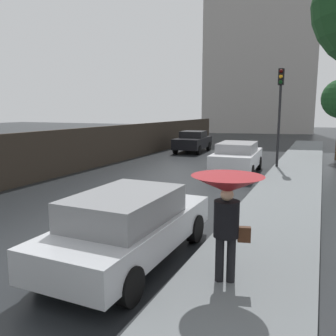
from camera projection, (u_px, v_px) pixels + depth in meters
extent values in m
cube|color=black|center=(193.00, 143.00, 24.06)|extent=(1.95, 4.06, 0.69)
cube|color=black|center=(193.00, 134.00, 24.10)|extent=(1.62, 1.79, 0.43)
cylinder|color=black|center=(199.00, 150.00, 22.64)|extent=(0.25, 0.61, 0.60)
cylinder|color=black|center=(175.00, 149.00, 23.18)|extent=(0.25, 0.61, 0.60)
cylinder|color=black|center=(209.00, 146.00, 25.05)|extent=(0.25, 0.61, 0.60)
cylinder|color=black|center=(187.00, 145.00, 25.60)|extent=(0.25, 0.61, 0.60)
cube|color=silver|center=(237.00, 159.00, 15.90)|extent=(1.94, 4.29, 0.69)
cube|color=gray|center=(237.00, 147.00, 15.72)|extent=(1.64, 2.34, 0.41)
cylinder|color=black|center=(226.00, 161.00, 17.52)|extent=(0.25, 0.64, 0.63)
cylinder|color=black|center=(259.00, 163.00, 16.96)|extent=(0.25, 0.64, 0.63)
cylinder|color=black|center=(213.00, 170.00, 14.96)|extent=(0.25, 0.64, 0.63)
cylinder|color=black|center=(251.00, 173.00, 14.40)|extent=(0.25, 0.64, 0.63)
cube|color=#B2B5BA|center=(131.00, 231.00, 6.68)|extent=(1.73, 4.24, 0.55)
cube|color=gray|center=(125.00, 207.00, 6.41)|extent=(1.51, 2.29, 0.51)
cylinder|color=black|center=(133.00, 219.00, 8.30)|extent=(0.23, 0.61, 0.60)
cylinder|color=black|center=(195.00, 228.00, 7.67)|extent=(0.23, 0.61, 0.60)
cylinder|color=black|center=(48.00, 267.00, 5.79)|extent=(0.23, 0.61, 0.60)
cylinder|color=black|center=(129.00, 286.00, 5.16)|extent=(0.23, 0.61, 0.60)
cylinder|color=black|center=(231.00, 259.00, 5.57)|extent=(0.14, 0.14, 0.75)
cylinder|color=black|center=(220.00, 258.00, 5.60)|extent=(0.14, 0.14, 0.75)
cylinder|color=black|center=(226.00, 219.00, 5.48)|extent=(0.40, 0.40, 0.58)
sphere|color=tan|center=(227.00, 194.00, 5.41)|extent=(0.20, 0.20, 0.20)
cube|color=#3F2314|center=(244.00, 234.00, 5.47)|extent=(0.22, 0.15, 0.24)
cylinder|color=#4C4C51|center=(227.00, 199.00, 5.43)|extent=(0.02, 0.02, 0.74)
cone|color=maroon|center=(227.00, 184.00, 5.39)|extent=(1.12, 1.12, 0.26)
cylinder|color=black|center=(279.00, 126.00, 16.76)|extent=(0.12, 0.12, 3.86)
cube|color=black|center=(281.00, 77.00, 16.38)|extent=(0.26, 0.26, 0.75)
sphere|color=#360503|center=(281.00, 71.00, 16.19)|extent=(0.17, 0.17, 0.17)
sphere|color=orange|center=(281.00, 76.00, 16.23)|extent=(0.17, 0.17, 0.17)
sphere|color=black|center=(281.00, 82.00, 16.27)|extent=(0.17, 0.17, 0.17)
cube|color=#9E9993|center=(258.00, 32.00, 46.32)|extent=(15.35, 14.35, 25.94)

